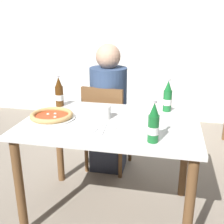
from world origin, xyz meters
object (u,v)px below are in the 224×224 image
object	(u,v)px
napkin_with_cutlery	(101,129)
dining_table_main	(111,136)
beer_bottle_right	(59,93)
diner_seated	(108,112)
beer_bottle_center	(154,125)
beer_bottle_left	(168,98)
chair_behind_table	(106,124)
paper_cup	(106,112)
pizza_margherita_near	(52,116)

from	to	relation	value
napkin_with_cutlery	dining_table_main	bearing A→B (deg)	80.19
dining_table_main	beer_bottle_right	bearing A→B (deg)	151.81
diner_seated	beer_bottle_center	size ratio (longest dim) A/B	4.89
diner_seated	beer_bottle_left	bearing A→B (deg)	-33.42
chair_behind_table	paper_cup	distance (m)	0.66
dining_table_main	diner_seated	xyz separation A→B (m)	(-0.16, 0.66, -0.05)
beer_bottle_center	paper_cup	world-z (taller)	beer_bottle_center
beer_bottle_center	beer_bottle_left	bearing A→B (deg)	83.55
beer_bottle_left	paper_cup	xyz separation A→B (m)	(-0.42, -0.26, -0.06)
beer_bottle_right	napkin_with_cutlery	bearing A→B (deg)	-42.66
paper_cup	dining_table_main	bearing A→B (deg)	-44.29
chair_behind_table	beer_bottle_center	xyz separation A→B (m)	(0.48, -0.88, 0.37)
chair_behind_table	diner_seated	distance (m)	0.11
dining_table_main	diner_seated	world-z (taller)	diner_seated
beer_bottle_center	beer_bottle_right	xyz separation A→B (m)	(-0.78, 0.52, 0.00)
diner_seated	beer_bottle_center	world-z (taller)	diner_seated
diner_seated	chair_behind_table	bearing A→B (deg)	-99.71
napkin_with_cutlery	paper_cup	size ratio (longest dim) A/B	2.03
pizza_margherita_near	paper_cup	distance (m)	0.38
diner_seated	beer_bottle_left	distance (m)	0.70
chair_behind_table	pizza_margherita_near	bearing A→B (deg)	76.57
chair_behind_table	paper_cup	size ratio (longest dim) A/B	8.95
beer_bottle_right	paper_cup	bearing A→B (deg)	-26.12
chair_behind_table	beer_bottle_left	distance (m)	0.73
beer_bottle_right	napkin_with_cutlery	distance (m)	0.61
beer_bottle_center	paper_cup	bearing A→B (deg)	138.39
chair_behind_table	pizza_margherita_near	xyz separation A→B (m)	(-0.24, -0.65, 0.29)
diner_seated	beer_bottle_left	world-z (taller)	diner_seated
paper_cup	pizza_margherita_near	bearing A→B (deg)	-167.46
chair_behind_table	paper_cup	xyz separation A→B (m)	(0.13, -0.57, 0.32)
beer_bottle_right	paper_cup	distance (m)	0.48
chair_behind_table	diner_seated	size ratio (longest dim) A/B	0.70
dining_table_main	napkin_with_cutlery	size ratio (longest dim) A/B	6.24
beer_bottle_center	paper_cup	xyz separation A→B (m)	(-0.35, 0.31, -0.06)
dining_table_main	beer_bottle_left	xyz separation A→B (m)	(0.37, 0.31, 0.22)
dining_table_main	chair_behind_table	size ratio (longest dim) A/B	1.41
beer_bottle_left	beer_bottle_right	xyz separation A→B (m)	(-0.85, -0.05, 0.00)
dining_table_main	chair_behind_table	xyz separation A→B (m)	(-0.17, 0.61, -0.15)
chair_behind_table	beer_bottle_center	size ratio (longest dim) A/B	3.44
beer_bottle_left	napkin_with_cutlery	xyz separation A→B (m)	(-0.40, -0.46, -0.10)
diner_seated	beer_bottle_center	bearing A→B (deg)	-63.05
dining_table_main	paper_cup	world-z (taller)	paper_cup
beer_bottle_right	chair_behind_table	bearing A→B (deg)	49.98
pizza_margherita_near	beer_bottle_right	distance (m)	0.31
beer_bottle_center	dining_table_main	bearing A→B (deg)	138.80
dining_table_main	diner_seated	distance (m)	0.68
beer_bottle_center	beer_bottle_right	size ratio (longest dim) A/B	1.00
diner_seated	pizza_margherita_near	distance (m)	0.77
diner_seated	paper_cup	xyz separation A→B (m)	(0.12, -0.62, 0.21)
pizza_margherita_near	beer_bottle_right	world-z (taller)	beer_bottle_right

